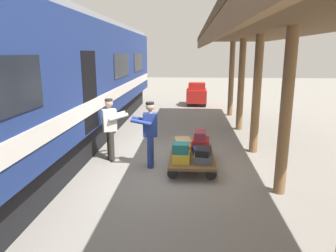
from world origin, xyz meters
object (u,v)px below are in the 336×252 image
Objects in this scene: luggage_cart at (192,156)px; suitcase_black_hardshell at (203,152)px; suitcase_yellow_case at (182,157)px; porter_by_door at (111,127)px; suitcase_slate_roller at (203,158)px; suitcase_orange_carryall at (182,149)px; suitcase_navy_fabric at (202,151)px; suitcase_burgundy_valise at (200,135)px; baggage_tug at (197,94)px; porter_in_overalls at (150,132)px; suitcase_tan_vintage at (183,143)px; train_car at (32,87)px; suitcase_red_plastic at (201,143)px; suitcase_teal_softside at (181,148)px.

luggage_cart is 4.34× the size of suitcase_black_hardshell.
porter_by_door is (1.97, -1.00, 0.48)m from suitcase_yellow_case.
suitcase_slate_roller is 1.00× the size of suitcase_black_hardshell.
suitcase_orange_carryall is 1.10× the size of suitcase_navy_fabric.
suitcase_black_hardshell reaches higher than suitcase_yellow_case.
suitcase_orange_carryall is 0.80m from suitcase_burgundy_valise.
porter_by_door reaches higher than baggage_tug.
suitcase_burgundy_valise is at bearing -111.88° from suitcase_yellow_case.
suitcase_black_hardshell reaches higher than luggage_cart.
porter_in_overalls is at bearing -20.52° from suitcase_black_hardshell.
suitcase_orange_carryall is at bearing 0.00° from suitcase_navy_fabric.
suitcase_burgundy_valise is at bearing -87.21° from suitcase_navy_fabric.
suitcase_tan_vintage is 1.09× the size of suitcase_burgundy_valise.
train_car is at bearing 8.93° from suitcase_tan_vintage.
porter_by_door is at bearing 3.73° from suitcase_red_plastic.
suitcase_orange_carryall reaches higher than luggage_cart.
suitcase_navy_fabric is 0.88× the size of suitcase_burgundy_valise.
suitcase_yellow_case is at bearing 0.00° from suitcase_slate_roller.
suitcase_slate_roller is 10.40m from baggage_tug.
suitcase_navy_fabric is at bearing -90.00° from suitcase_slate_roller.
suitcase_black_hardshell is 0.28× the size of baggage_tug.
suitcase_slate_roller is at bearing 91.42° from suitcase_burgundy_valise.
suitcase_tan_vintage is at bearing -142.44° from porter_in_overalls.
suitcase_burgundy_valise is at bearing -32.15° from suitcase_red_plastic.
porter_in_overalls and porter_by_door have the same top height.
porter_by_door is (1.13, -0.48, 0.00)m from porter_in_overalls.
suitcase_orange_carryall is at bearing -175.59° from porter_in_overalls.
suitcase_black_hardshell is 0.29× the size of porter_in_overalls.
suitcase_navy_fabric is (-0.25, -0.00, 0.14)m from luggage_cart.
suitcase_slate_roller is 0.28× the size of porter_in_overalls.
luggage_cart is at bearing 0.00° from suitcase_navy_fabric.
train_car is 4.45m from luggage_cart.
suitcase_yellow_case is at bearing 90.00° from suitcase_orange_carryall.
train_car is 4.67m from suitcase_slate_roller.
train_car is 12.77× the size of porter_by_door.
porter_in_overalls is at bearing 179.20° from train_car.
baggage_tug reaches higher than suitcase_orange_carryall.
suitcase_black_hardshell reaches higher than suitcase_red_plastic.
porter_by_door reaches higher than suitcase_navy_fabric.
suitcase_teal_softside is (0.52, 1.17, 0.21)m from suitcase_red_plastic.
suitcase_burgundy_valise is 0.31× the size of porter_in_overalls.
porter_by_door reaches higher than suitcase_slate_roller.
baggage_tug is (-1.41, -9.88, -0.30)m from porter_in_overalls.
train_car is at bearing 8.20° from suitcase_burgundy_valise.
suitcase_black_hardshell is at bearing 92.06° from suitcase_burgundy_valise.
suitcase_burgundy_valise reaches higher than luggage_cart.
suitcase_teal_softside is at bearing 67.44° from suitcase_burgundy_valise.
suitcase_black_hardshell is at bearing 114.80° from luggage_cart.
suitcase_black_hardshell is at bearing -146.19° from suitcase_slate_roller.
train_car is 4.66m from suitcase_red_plastic.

